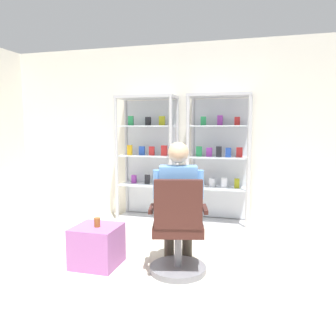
% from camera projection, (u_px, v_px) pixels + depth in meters
% --- Properties ---
extents(ground_plane, '(7.20, 7.20, 0.00)m').
position_uv_depth(ground_plane, '(101.00, 317.00, 2.54)').
color(ground_plane, beige).
extents(back_wall, '(6.00, 0.10, 2.70)m').
position_uv_depth(back_wall, '(186.00, 133.00, 5.25)').
color(back_wall, silver).
rests_on(back_wall, ground).
extents(display_cabinet_left, '(0.90, 0.45, 1.90)m').
position_uv_depth(display_cabinet_left, '(148.00, 158.00, 5.21)').
color(display_cabinet_left, '#B7B7BC').
rests_on(display_cabinet_left, ground).
extents(display_cabinet_right, '(0.90, 0.45, 1.90)m').
position_uv_depth(display_cabinet_right, '(219.00, 159.00, 4.93)').
color(display_cabinet_right, '#B7B7BC').
rests_on(display_cabinet_right, ground).
extents(office_chair, '(0.61, 0.58, 0.96)m').
position_uv_depth(office_chair, '(178.00, 235.00, 3.24)').
color(office_chair, slate).
rests_on(office_chair, ground).
extents(seated_shopkeeper, '(0.55, 0.62, 1.29)m').
position_uv_depth(seated_shopkeeper, '(178.00, 199.00, 3.36)').
color(seated_shopkeeper, '#3F382D').
rests_on(seated_shopkeeper, ground).
extents(storage_crate, '(0.45, 0.45, 0.42)m').
position_uv_depth(storage_crate, '(97.00, 246.00, 3.48)').
color(storage_crate, '#9E599E').
rests_on(storage_crate, ground).
extents(tea_glass, '(0.06, 0.06, 0.10)m').
position_uv_depth(tea_glass, '(97.00, 222.00, 3.42)').
color(tea_glass, brown).
rests_on(tea_glass, storage_crate).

